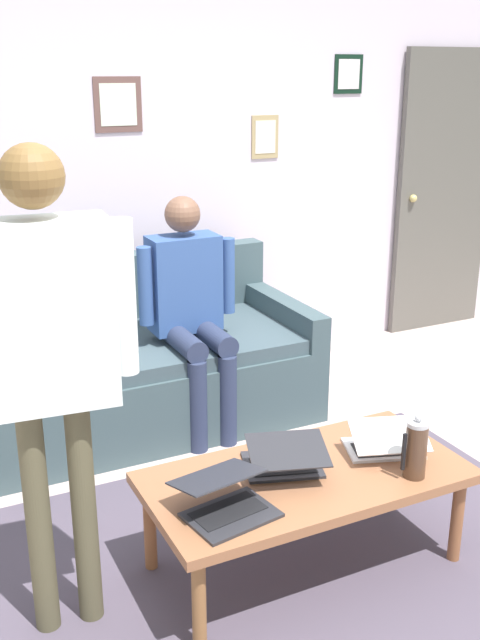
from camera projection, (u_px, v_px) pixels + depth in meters
name	position (u px, v px, depth m)	size (l,w,h in m)	color
ground_plane	(331.00, 551.00, 3.11)	(7.68, 7.68, 0.00)	#BAA29C
area_rug	(316.00, 576.00, 2.95)	(2.45, 2.10, 0.01)	#4D4453
back_wall	(143.00, 165.00, 4.55)	(7.04, 0.11, 2.70)	silver
interior_door	(443.00, 194.00, 5.54)	(0.82, 0.09, 2.05)	#56534C
couch	(143.00, 367.00, 4.22)	(1.83, 0.94, 0.88)	#3C4F54
coffee_table	(306.00, 482.00, 2.91)	(1.26, 0.62, 0.42)	#905B3B
laptop_left	(284.00, 460.00, 2.90)	(0.38, 0.41, 0.15)	#28282D
laptop_center	(226.00, 501.00, 2.63)	(0.35, 0.35, 0.14)	#28282D
laptop_right	(385.00, 444.00, 3.04)	(0.37, 0.34, 0.14)	silver
french_press	(416.00, 449.00, 2.84)	(0.11, 0.09, 0.26)	#4C3323
person_standing	(46.00, 339.00, 2.37)	(0.60, 0.23, 1.70)	brown
person_seated	(190.00, 302.00, 3.97)	(0.55, 0.51, 1.28)	#2A334F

